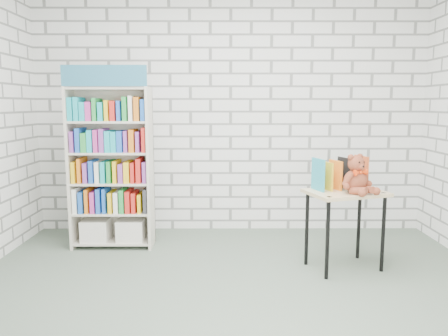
{
  "coord_description": "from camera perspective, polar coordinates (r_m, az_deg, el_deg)",
  "views": [
    {
      "loc": [
        -0.1,
        -3.1,
        1.48
      ],
      "look_at": [
        -0.08,
        0.95,
        0.89
      ],
      "focal_mm": 35.0,
      "sensor_mm": 36.0,
      "label": 1
    }
  ],
  "objects": [
    {
      "name": "ground",
      "position": [
        3.44,
        1.49,
        -17.23
      ],
      "size": [
        4.5,
        4.5,
        0.0
      ],
      "primitive_type": "plane",
      "color": "#4E5D4E",
      "rests_on": "ground"
    },
    {
      "name": "table_books",
      "position": [
        4.12,
        14.88,
        -0.76
      ],
      "size": [
        0.5,
        0.34,
        0.28
      ],
      "color": "teal",
      "rests_on": "display_table"
    },
    {
      "name": "display_table",
      "position": [
        4.07,
        15.57,
        -4.3
      ],
      "size": [
        0.77,
        0.64,
        0.72
      ],
      "color": "tan",
      "rests_on": "ground"
    },
    {
      "name": "teddy_bear",
      "position": [
        3.97,
        16.99,
        -1.2
      ],
      "size": [
        0.33,
        0.31,
        0.34
      ],
      "color": "brown",
      "rests_on": "display_table"
    },
    {
      "name": "bookshelf",
      "position": [
        4.65,
        -14.48,
        0.2
      ],
      "size": [
        0.83,
        0.32,
        1.86
      ],
      "color": "beige",
      "rests_on": "ground"
    },
    {
      "name": "room_shell",
      "position": [
        3.12,
        1.61,
        13.85
      ],
      "size": [
        4.52,
        4.02,
        2.81
      ],
      "color": "silver",
      "rests_on": "ground"
    }
  ]
}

